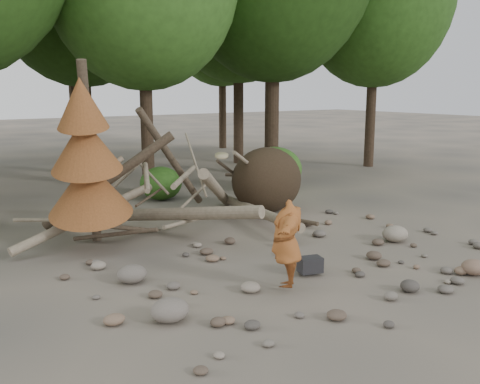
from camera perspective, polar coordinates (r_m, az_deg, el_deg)
ground at (r=11.41m, az=5.42°, el=-7.98°), size 120.00×120.00×0.00m
deadfall_pile at (r=15.62m, az=1.30°, el=0.89°), size 8.55×5.24×3.30m
dead_conifer at (r=12.35m, az=-16.03°, el=3.19°), size 2.06×2.16×4.35m
bush_mid at (r=18.11m, az=-8.44°, el=0.92°), size 1.40×1.40×1.12m
bush_right at (r=19.59m, az=3.71°, el=2.50°), size 2.00×2.00×1.60m
frisbee_thrower at (r=9.89m, az=5.00°, el=-5.47°), size 2.18×1.80×2.55m
backpack at (r=10.95m, az=7.48°, el=-7.99°), size 0.53×0.42×0.31m
cloth_green at (r=11.13m, az=7.14°, el=-8.12°), size 0.37×0.31×0.14m
cloth_orange at (r=11.47m, az=8.26°, el=-7.68°), size 0.26×0.21×0.10m
boulder_front_left at (r=8.89m, az=-7.49°, el=-12.37°), size 0.63×0.57×0.38m
boulder_front_right at (r=11.85m, az=23.67°, el=-7.36°), size 0.52×0.47×0.31m
boulder_mid_right at (r=13.66m, az=16.22°, el=-4.29°), size 0.66×0.59×0.39m
boulder_mid_left at (r=10.65m, az=-11.45°, el=-8.57°), size 0.58×0.52×0.35m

